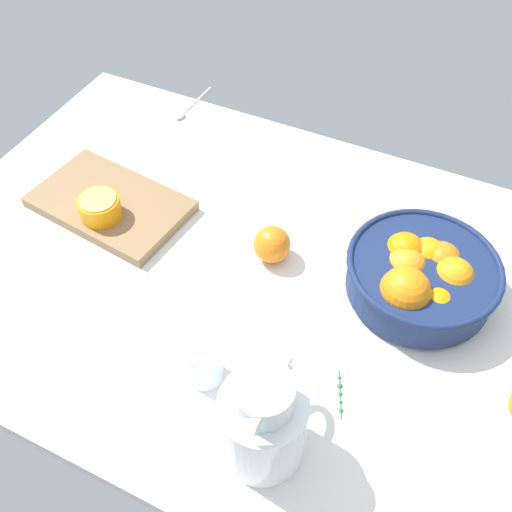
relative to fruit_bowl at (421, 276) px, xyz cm
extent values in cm
cube|color=white|center=(-26.41, -8.43, -6.50)|extent=(135.30, 87.95, 3.00)
cylinder|color=navy|center=(0.01, 0.17, -4.40)|extent=(23.74, 23.74, 1.20)
cylinder|color=navy|center=(0.01, 0.17, -0.50)|extent=(25.81, 25.81, 6.60)
torus|color=navy|center=(0.01, 0.17, 2.80)|extent=(27.01, 27.01, 1.20)
sphere|color=orange|center=(5.10, 1.09, 0.91)|extent=(7.40, 7.40, 7.40)
sphere|color=orange|center=(2.25, 4.28, 0.28)|extent=(7.58, 7.58, 7.58)
sphere|color=orange|center=(-0.27, 4.29, 0.64)|extent=(6.88, 6.88, 6.88)
sphere|color=orange|center=(-4.14, 2.98, 1.06)|extent=(7.45, 7.45, 7.45)
sphere|color=orange|center=(-3.03, -0.03, 0.48)|extent=(7.79, 7.79, 7.79)
sphere|color=orange|center=(-1.50, -6.46, 2.06)|extent=(8.79, 8.79, 8.79)
sphere|color=orange|center=(3.99, -5.23, -0.07)|extent=(6.61, 6.61, 6.61)
cylinder|color=white|center=(-12.89, -38.04, 1.97)|extent=(12.50, 12.50, 13.96)
cylinder|color=white|center=(-12.89, -38.04, 11.34)|extent=(8.20, 8.20, 4.78)
cone|color=white|center=(-12.75, -43.14, 13.01)|extent=(3.08, 2.88, 2.80)
torus|color=white|center=(-13.08, -30.99, 3.37)|extent=(1.40, 7.37, 7.34)
cylinder|color=#FDA138|center=(-12.89, -38.04, -0.97)|extent=(11.50, 11.50, 8.07)
cylinder|color=white|center=(-26.84, -31.35, -0.84)|extent=(5.99, 5.99, 8.33)
cylinder|color=yellow|center=(-26.84, -31.35, -2.04)|extent=(5.27, 5.27, 5.93)
cube|color=olive|center=(-62.64, -5.71, -3.81)|extent=(33.26, 22.54, 2.39)
cylinder|color=orange|center=(-61.37, -10.05, -0.49)|extent=(8.18, 8.18, 4.24)
cylinder|color=#F7BE60|center=(-61.37, -10.05, 1.77)|extent=(7.20, 7.20, 0.30)
sphere|color=orange|center=(-27.23, -3.43, -1.45)|extent=(7.11, 7.11, 7.11)
ellipsoid|color=silver|center=(-65.72, 27.27, -4.50)|extent=(2.41, 3.31, 1.00)
cylinder|color=silver|center=(-65.30, 35.13, -4.65)|extent=(1.36, 12.55, 0.70)
cylinder|color=#356E40|center=(-5.34, -24.96, -4.85)|extent=(3.59, 8.06, 0.30)
sphere|color=#356E40|center=(-6.44, -22.31, -4.70)|extent=(0.70, 0.70, 0.70)
sphere|color=#356E40|center=(-5.89, -23.63, -4.70)|extent=(0.97, 0.97, 0.97)
sphere|color=#356E40|center=(-5.34, -24.96, -4.70)|extent=(0.75, 0.75, 0.75)
sphere|color=#356E40|center=(-4.78, -26.28, -4.70)|extent=(0.67, 0.67, 0.67)
sphere|color=#356E40|center=(-4.23, -27.61, -4.70)|extent=(0.78, 0.78, 0.78)
camera|label=1|loc=(1.27, -69.83, 79.45)|focal=40.64mm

